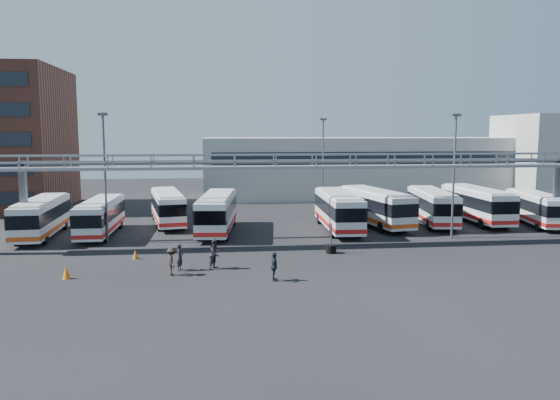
{
  "coord_description": "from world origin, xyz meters",
  "views": [
    {
      "loc": [
        -7.3,
        -35.69,
        8.69
      ],
      "look_at": [
        -2.48,
        6.0,
        3.49
      ],
      "focal_mm": 35.0,
      "sensor_mm": 36.0,
      "label": 1
    }
  ],
  "objects": [
    {
      "name": "building_right",
      "position": [
        38.0,
        32.0,
        5.5
      ],
      "size": [
        14.0,
        12.0,
        11.0
      ],
      "primitive_type": "cube",
      "color": "#B2B2AD",
      "rests_on": "ground"
    },
    {
      "name": "bus_7",
      "position": [
        13.02,
        13.79,
        1.81
      ],
      "size": [
        3.91,
        10.99,
        3.27
      ],
      "rotation": [
        0.0,
        0.0,
        -0.13
      ],
      "color": "silver",
      "rests_on": "ground"
    },
    {
      "name": "pedestrian_a",
      "position": [
        -9.72,
        -1.4,
        0.87
      ],
      "size": [
        0.57,
        0.72,
        1.74
      ],
      "primitive_type": "imported",
      "rotation": [
        0.0,
        0.0,
        1.31
      ],
      "color": "black",
      "rests_on": "ground"
    },
    {
      "name": "bus_5",
      "position": [
        3.39,
        11.57,
        1.88
      ],
      "size": [
        2.95,
        11.28,
        3.4
      ],
      "rotation": [
        0.0,
        0.0,
        -0.03
      ],
      "color": "silver",
      "rests_on": "ground"
    },
    {
      "name": "cone_left",
      "position": [
        -16.35,
        -2.65,
        0.37
      ],
      "size": [
        0.53,
        0.53,
        0.75
      ],
      "primitive_type": "cone",
      "rotation": [
        0.0,
        0.0,
        -0.13
      ],
      "color": "orange",
      "rests_on": "ground"
    },
    {
      "name": "warehouse",
      "position": [
        12.0,
        38.0,
        4.0
      ],
      "size": [
        42.0,
        14.0,
        8.0
      ],
      "primitive_type": "cube",
      "color": "#9E9E99",
      "rests_on": "ground"
    },
    {
      "name": "pedestrian_b",
      "position": [
        -7.5,
        -1.24,
        0.97
      ],
      "size": [
        1.14,
        1.19,
        1.94
      ],
      "primitive_type": "imported",
      "rotation": [
        0.0,
        0.0,
        0.97
      ],
      "color": "#29212E",
      "rests_on": "ground"
    },
    {
      "name": "light_pole_mid",
      "position": [
        12.0,
        7.0,
        5.73
      ],
      "size": [
        0.7,
        0.35,
        10.21
      ],
      "color": "#4C4F54",
      "rests_on": "ground"
    },
    {
      "name": "pedestrian_c",
      "position": [
        -10.12,
        -2.53,
        0.88
      ],
      "size": [
        0.83,
        1.23,
        1.75
      ],
      "primitive_type": "imported",
      "rotation": [
        0.0,
        0.0,
        1.74
      ],
      "color": "black",
      "rests_on": "ground"
    },
    {
      "name": "bus_1",
      "position": [
        -17.2,
        11.5,
        1.69
      ],
      "size": [
        2.43,
        10.09,
        3.06
      ],
      "rotation": [
        0.0,
        0.0,
        -0.01
      ],
      "color": "silver",
      "rests_on": "ground"
    },
    {
      "name": "bus_3",
      "position": [
        -7.36,
        11.54,
        1.87
      ],
      "size": [
        3.73,
        11.34,
        3.38
      ],
      "rotation": [
        0.0,
        0.0,
        -0.1
      ],
      "color": "silver",
      "rests_on": "ground"
    },
    {
      "name": "cone_right",
      "position": [
        -13.02,
        2.24,
        0.31
      ],
      "size": [
        0.49,
        0.49,
        0.63
      ],
      "primitive_type": "cone",
      "rotation": [
        0.0,
        0.0,
        0.3
      ],
      "color": "orange",
      "rests_on": "ground"
    },
    {
      "name": "bus_2",
      "position": [
        -12.02,
        16.38,
        1.76
      ],
      "size": [
        4.2,
        10.71,
        3.17
      ],
      "rotation": [
        0.0,
        0.0,
        0.18
      ],
      "color": "silver",
      "rests_on": "ground"
    },
    {
      "name": "bus_6",
      "position": [
        7.33,
        13.44,
        1.88
      ],
      "size": [
        4.53,
        11.45,
        3.39
      ],
      "rotation": [
        0.0,
        0.0,
        0.18
      ],
      "color": "silver",
      "rests_on": "ground"
    },
    {
      "name": "bus_0",
      "position": [
        -21.93,
        11.26,
        1.78
      ],
      "size": [
        2.91,
        10.67,
        3.21
      ],
      "rotation": [
        0.0,
        0.0,
        0.04
      ],
      "color": "silver",
      "rests_on": "ground"
    },
    {
      "name": "pedestrian_d",
      "position": [
        -4.04,
        -4.53,
        0.86
      ],
      "size": [
        0.53,
        1.05,
        1.72
      ],
      "primitive_type": "imported",
      "rotation": [
        0.0,
        0.0,
        1.46
      ],
      "color": "#18232C",
      "rests_on": "ground"
    },
    {
      "name": "gantry",
      "position": [
        0.0,
        5.87,
        5.51
      ],
      "size": [
        51.4,
        5.15,
        7.1
      ],
      "color": "gray",
      "rests_on": "ground"
    },
    {
      "name": "bus_8",
      "position": [
        17.72,
        14.3,
        1.86
      ],
      "size": [
        2.6,
        11.1,
        3.37
      ],
      "rotation": [
        0.0,
        0.0,
        -0.0
      ],
      "color": "silver",
      "rests_on": "ground"
    },
    {
      "name": "ground",
      "position": [
        0.0,
        0.0,
        0.0
      ],
      "size": [
        140.0,
        140.0,
        0.0
      ],
      "primitive_type": "plane",
      "color": "black",
      "rests_on": "ground"
    },
    {
      "name": "bus_9",
      "position": [
        22.59,
        12.15,
        1.69
      ],
      "size": [
        4.01,
        10.3,
        3.05
      ],
      "rotation": [
        0.0,
        0.0,
        -0.17
      ],
      "color": "silver",
      "rests_on": "ground"
    },
    {
      "name": "light_pole_left",
      "position": [
        -16.0,
        8.0,
        5.73
      ],
      "size": [
        0.7,
        0.35,
        10.21
      ],
      "color": "#4C4F54",
      "rests_on": "ground"
    },
    {
      "name": "tire_stack",
      "position": [
        0.83,
        2.44,
        0.37
      ],
      "size": [
        0.77,
        0.77,
        2.19
      ],
      "color": "black",
      "rests_on": "ground"
    },
    {
      "name": "light_pole_back",
      "position": [
        4.0,
        22.0,
        5.73
      ],
      "size": [
        0.7,
        0.35,
        10.21
      ],
      "color": "#4C4F54",
      "rests_on": "ground"
    }
  ]
}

